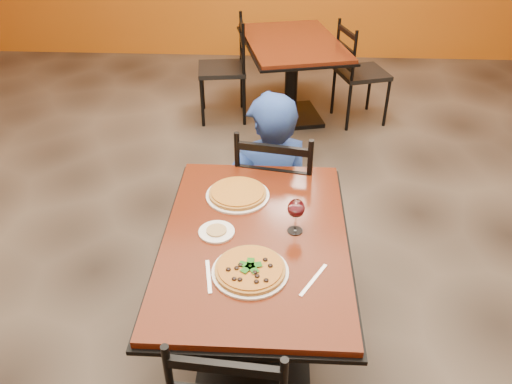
# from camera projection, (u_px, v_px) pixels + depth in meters

# --- Properties ---
(floor) EXTENTS (7.00, 8.00, 0.01)m
(floor) POSITION_uv_depth(u_px,v_px,m) (260.00, 281.00, 3.07)
(floor) COLOR black
(floor) RESTS_ON ground
(table_main) EXTENTS (0.83, 1.23, 0.75)m
(table_main) POSITION_uv_depth(u_px,v_px,m) (255.00, 269.00, 2.34)
(table_main) COLOR #59190E
(table_main) RESTS_ON floor
(table_second) EXTENTS (1.08, 1.37, 0.75)m
(table_second) POSITION_uv_depth(u_px,v_px,m) (292.00, 62.00, 4.61)
(table_second) COLOR #59190E
(table_second) RESTS_ON floor
(chair_main_far) EXTENTS (0.50, 0.50, 0.95)m
(chair_main_far) POSITION_uv_depth(u_px,v_px,m) (278.00, 193.00, 3.01)
(chair_main_far) COLOR black
(chair_main_far) RESTS_ON floor
(chair_second_left) EXTENTS (0.48, 0.48, 0.94)m
(chair_second_left) POSITION_uv_depth(u_px,v_px,m) (222.00, 70.00, 4.69)
(chair_second_left) COLOR black
(chair_second_left) RESTS_ON floor
(chair_second_right) EXTENTS (0.52, 0.52, 0.91)m
(chair_second_right) POSITION_uv_depth(u_px,v_px,m) (362.00, 74.00, 4.64)
(chair_second_right) COLOR black
(chair_second_right) RESTS_ON floor
(diner) EXTENTS (0.65, 0.53, 1.08)m
(diner) POSITION_uv_depth(u_px,v_px,m) (268.00, 176.00, 3.04)
(diner) COLOR navy
(diner) RESTS_ON floor
(plate_main) EXTENTS (0.31, 0.31, 0.01)m
(plate_main) POSITION_uv_depth(u_px,v_px,m) (250.00, 272.00, 2.04)
(plate_main) COLOR white
(plate_main) RESTS_ON table_main
(pizza_main) EXTENTS (0.28, 0.28, 0.02)m
(pizza_main) POSITION_uv_depth(u_px,v_px,m) (250.00, 269.00, 2.03)
(pizza_main) COLOR maroon
(pizza_main) RESTS_ON plate_main
(plate_far) EXTENTS (0.31, 0.31, 0.01)m
(plate_far) POSITION_uv_depth(u_px,v_px,m) (238.00, 195.00, 2.49)
(plate_far) COLOR white
(plate_far) RESTS_ON table_main
(pizza_far) EXTENTS (0.28, 0.28, 0.02)m
(pizza_far) POSITION_uv_depth(u_px,v_px,m) (238.00, 193.00, 2.48)
(pizza_far) COLOR gold
(pizza_far) RESTS_ON plate_far
(side_plate) EXTENTS (0.16, 0.16, 0.01)m
(side_plate) POSITION_uv_depth(u_px,v_px,m) (217.00, 232.00, 2.25)
(side_plate) COLOR white
(side_plate) RESTS_ON table_main
(dip) EXTENTS (0.09, 0.09, 0.01)m
(dip) POSITION_uv_depth(u_px,v_px,m) (216.00, 230.00, 2.25)
(dip) COLOR #A68550
(dip) RESTS_ON side_plate
(wine_glass) EXTENTS (0.08, 0.08, 0.18)m
(wine_glass) POSITION_uv_depth(u_px,v_px,m) (296.00, 215.00, 2.22)
(wine_glass) COLOR white
(wine_glass) RESTS_ON table_main
(fork) EXTENTS (0.05, 0.19, 0.00)m
(fork) POSITION_uv_depth(u_px,v_px,m) (209.00, 276.00, 2.03)
(fork) COLOR silver
(fork) RESTS_ON table_main
(knife) EXTENTS (0.12, 0.19, 0.00)m
(knife) POSITION_uv_depth(u_px,v_px,m) (313.00, 280.00, 2.01)
(knife) COLOR silver
(knife) RESTS_ON table_main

